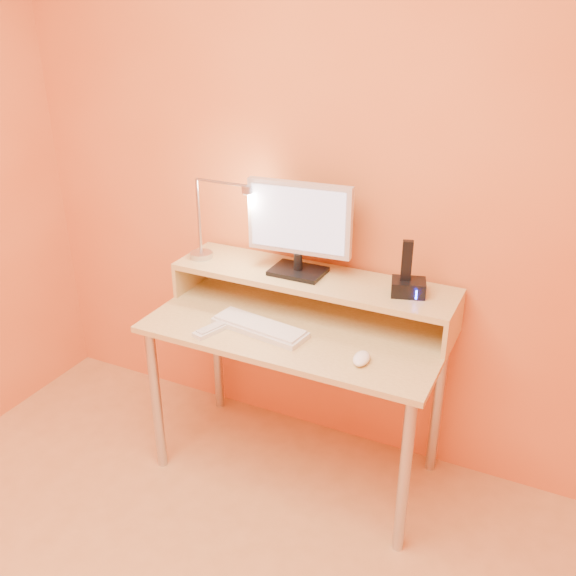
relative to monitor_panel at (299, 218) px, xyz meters
The scene contains 25 objects.
wall_back 0.22m from the monitor_panel, 67.72° to the left, with size 3.00×0.04×2.50m, color #F18444.
desk_leg_fl 1.00m from the monitor_panel, 139.76° to the right, with size 0.04×0.04×0.69m, color #B1B2BA.
desk_leg_fr 1.07m from the monitor_panel, 33.67° to the right, with size 0.04×0.04×0.69m, color #B1B2BA.
desk_leg_bl 0.91m from the monitor_panel, 169.48° to the left, with size 0.04×0.04×0.69m, color #B1B2BA.
desk_leg_br 0.99m from the monitor_panel, ahead, with size 0.04×0.04×0.69m, color #B1B2BA.
desk_lower 0.45m from the monitor_panel, 67.72° to the right, with size 1.20×0.60×0.03m, color #DFC07C.
shelf_riser_left 0.62m from the monitor_panel, behind, with size 0.02×0.30×0.14m, color #DFC07C.
shelf_riser_right 0.74m from the monitor_panel, ahead, with size 0.02×0.30×0.14m, color #DFC07C.
desk_shelf 0.26m from the monitor_panel, ahead, with size 1.20×0.30×0.03m, color #DFC07C.
monitor_foot 0.23m from the monitor_panel, 90.00° to the right, with size 0.22×0.16×0.02m, color black.
monitor_neck 0.19m from the monitor_panel, 90.00° to the right, with size 0.04×0.04×0.07m, color black.
monitor_panel is the anchor object (origin of this frame).
monitor_back 0.02m from the monitor_panel, 90.00° to the left, with size 0.39×0.01×0.25m, color black.
monitor_screen 0.02m from the monitor_panel, 90.00° to the right, with size 0.40×0.00×0.26m, color #B1B4D5.
lamp_base 0.51m from the monitor_panel, behind, with size 0.10×0.10×0.03m, color #B1B2BA.
lamp_post 0.46m from the monitor_panel, behind, with size 0.01×0.01×0.33m, color #B1B2BA.
lamp_arm 0.36m from the monitor_panel, behind, with size 0.01×0.01×0.24m, color #B1B2BA.
lamp_head 0.24m from the monitor_panel, 169.50° to the right, with size 0.04×0.04×0.03m, color #B1B2BA.
lamp_bulb 0.24m from the monitor_panel, 169.50° to the right, with size 0.03×0.03×0.00m, color #FFEAC6.
phone_dock 0.51m from the monitor_panel, ahead, with size 0.13×0.10×0.06m, color black.
phone_handset 0.47m from the monitor_panel, ahead, with size 0.04×0.03×0.16m, color black.
phone_led 0.56m from the monitor_panel, ahead, with size 0.01×0.00×0.04m, color #3145FF.
keyboard 0.47m from the monitor_panel, 101.23° to the right, with size 0.40×0.13×0.02m, color silver.
mouse 0.63m from the monitor_panel, 38.28° to the right, with size 0.06×0.10×0.04m, color white.
remote_control 0.55m from the monitor_panel, 122.34° to the right, with size 0.05×0.20×0.02m, color silver.
Camera 1 is at (0.94, -0.86, 1.94)m, focal length 39.50 mm.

